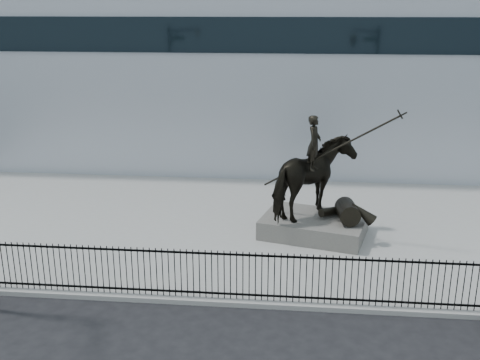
{
  "coord_description": "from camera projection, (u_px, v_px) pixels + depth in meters",
  "views": [
    {
      "loc": [
        1.69,
        -13.18,
        8.29
      ],
      "look_at": [
        -0.22,
        6.0,
        2.28
      ],
      "focal_mm": 42.0,
      "sensor_mm": 36.0,
      "label": 1
    }
  ],
  "objects": [
    {
      "name": "statue_plinth",
      "position": [
        314.0,
        226.0,
        20.73
      ],
      "size": [
        4.19,
        3.37,
        0.69
      ],
      "primitive_type": "cube",
      "rotation": [
        0.0,
        0.0,
        -0.26
      ],
      "color": "#56534E",
      "rests_on": "plaza"
    },
    {
      "name": "equestrian_statue",
      "position": [
        318.0,
        180.0,
        20.17
      ],
      "size": [
        4.56,
        3.44,
        3.98
      ],
      "rotation": [
        0.0,
        0.0,
        -0.26
      ],
      "color": "black",
      "rests_on": "statue_plinth"
    },
    {
      "name": "picket_fence",
      "position": [
        231.0,
        275.0,
        16.06
      ],
      "size": [
        22.1,
        0.1,
        1.5
      ],
      "color": "black",
      "rests_on": "plaza"
    },
    {
      "name": "ground",
      "position": [
        226.0,
        326.0,
        15.14
      ],
      "size": [
        120.0,
        120.0,
        0.0
      ],
      "primitive_type": "plane",
      "color": "black",
      "rests_on": "ground"
    },
    {
      "name": "building",
      "position": [
        267.0,
        73.0,
        32.8
      ],
      "size": [
        44.0,
        14.0,
        9.0
      ],
      "primitive_type": "cube",
      "color": "#B2B7C2",
      "rests_on": "ground"
    },
    {
      "name": "plaza",
      "position": [
        248.0,
        227.0,
        21.77
      ],
      "size": [
        30.0,
        12.0,
        0.15
      ],
      "primitive_type": "cube",
      "color": "#9B9B98",
      "rests_on": "ground"
    }
  ]
}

